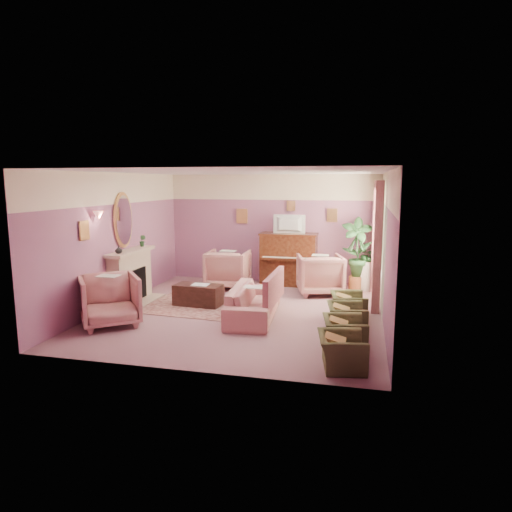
% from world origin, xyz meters
% --- Properties ---
extents(floor, '(5.50, 6.00, 0.01)m').
position_xyz_m(floor, '(0.00, 0.00, 0.00)').
color(floor, gray).
rests_on(floor, ground).
extents(ceiling, '(5.50, 6.00, 0.01)m').
position_xyz_m(ceiling, '(0.00, 0.00, 2.80)').
color(ceiling, white).
rests_on(ceiling, wall_back).
extents(wall_back, '(5.50, 0.02, 2.80)m').
position_xyz_m(wall_back, '(0.00, 3.00, 1.40)').
color(wall_back, '#7D527F').
rests_on(wall_back, floor).
extents(wall_front, '(5.50, 0.02, 2.80)m').
position_xyz_m(wall_front, '(0.00, -3.00, 1.40)').
color(wall_front, '#7D527F').
rests_on(wall_front, floor).
extents(wall_left, '(0.02, 6.00, 2.80)m').
position_xyz_m(wall_left, '(-2.75, 0.00, 1.40)').
color(wall_left, '#7D527F').
rests_on(wall_left, floor).
extents(wall_right, '(0.02, 6.00, 2.80)m').
position_xyz_m(wall_right, '(2.75, 0.00, 1.40)').
color(wall_right, '#7D527F').
rests_on(wall_right, floor).
extents(picture_rail_band, '(5.50, 0.01, 0.65)m').
position_xyz_m(picture_rail_band, '(0.00, 2.99, 2.47)').
color(picture_rail_band, '#FFECCB').
rests_on(picture_rail_band, wall_back).
extents(stripe_panel, '(0.01, 3.00, 2.15)m').
position_xyz_m(stripe_panel, '(2.73, 1.30, 1.07)').
color(stripe_panel, '#A6AE96').
rests_on(stripe_panel, wall_right).
extents(fireplace_surround, '(0.30, 1.40, 1.10)m').
position_xyz_m(fireplace_surround, '(-2.59, 0.20, 0.55)').
color(fireplace_surround, '#C8AE91').
rests_on(fireplace_surround, floor).
extents(fireplace_inset, '(0.18, 0.72, 0.68)m').
position_xyz_m(fireplace_inset, '(-2.49, 0.20, 0.40)').
color(fireplace_inset, black).
rests_on(fireplace_inset, floor).
extents(fire_ember, '(0.06, 0.54, 0.10)m').
position_xyz_m(fire_ember, '(-2.45, 0.20, 0.22)').
color(fire_ember, '#FF6020').
rests_on(fire_ember, floor).
extents(mantel_shelf, '(0.40, 1.55, 0.07)m').
position_xyz_m(mantel_shelf, '(-2.56, 0.20, 1.12)').
color(mantel_shelf, '#C8AE91').
rests_on(mantel_shelf, fireplace_surround).
extents(hearth, '(0.55, 1.50, 0.02)m').
position_xyz_m(hearth, '(-2.39, 0.20, 0.01)').
color(hearth, '#C8AE91').
rests_on(hearth, floor).
extents(mirror_frame, '(0.04, 0.72, 1.20)m').
position_xyz_m(mirror_frame, '(-2.70, 0.20, 1.80)').
color(mirror_frame, tan).
rests_on(mirror_frame, wall_left).
extents(mirror_glass, '(0.01, 0.60, 1.06)m').
position_xyz_m(mirror_glass, '(-2.67, 0.20, 1.80)').
color(mirror_glass, silver).
rests_on(mirror_glass, wall_left).
extents(sconce_shade, '(0.20, 0.20, 0.16)m').
position_xyz_m(sconce_shade, '(-2.62, -0.85, 1.98)').
color(sconce_shade, '#FE8F7A').
rests_on(sconce_shade, wall_left).
extents(piano, '(1.40, 0.60, 1.30)m').
position_xyz_m(piano, '(0.50, 2.68, 0.65)').
color(piano, '#492010').
rests_on(piano, floor).
extents(piano_keyshelf, '(1.30, 0.12, 0.06)m').
position_xyz_m(piano_keyshelf, '(0.50, 2.33, 0.72)').
color(piano_keyshelf, '#492010').
rests_on(piano_keyshelf, piano).
extents(piano_keys, '(1.20, 0.08, 0.02)m').
position_xyz_m(piano_keys, '(0.50, 2.33, 0.76)').
color(piano_keys, white).
rests_on(piano_keys, piano).
extents(piano_top, '(1.45, 0.65, 0.04)m').
position_xyz_m(piano_top, '(0.50, 2.68, 1.31)').
color(piano_top, '#492010').
rests_on(piano_top, piano).
extents(television, '(0.80, 0.12, 0.48)m').
position_xyz_m(television, '(0.50, 2.63, 1.60)').
color(television, black).
rests_on(television, piano).
extents(print_back_left, '(0.30, 0.03, 0.38)m').
position_xyz_m(print_back_left, '(-0.80, 2.96, 1.72)').
color(print_back_left, tan).
rests_on(print_back_left, wall_back).
extents(print_back_right, '(0.26, 0.03, 0.34)m').
position_xyz_m(print_back_right, '(1.55, 2.96, 1.78)').
color(print_back_right, tan).
rests_on(print_back_right, wall_back).
extents(print_back_mid, '(0.22, 0.03, 0.26)m').
position_xyz_m(print_back_mid, '(0.50, 2.96, 2.00)').
color(print_back_mid, tan).
rests_on(print_back_mid, wall_back).
extents(print_left_wall, '(0.03, 0.28, 0.36)m').
position_xyz_m(print_left_wall, '(-2.71, -1.20, 1.72)').
color(print_left_wall, tan).
rests_on(print_left_wall, wall_left).
extents(window_blind, '(0.03, 1.40, 1.80)m').
position_xyz_m(window_blind, '(2.70, 1.55, 1.70)').
color(window_blind, beige).
rests_on(window_blind, wall_right).
extents(curtain_left, '(0.16, 0.34, 2.60)m').
position_xyz_m(curtain_left, '(2.62, 0.63, 1.30)').
color(curtain_left, '#954D54').
rests_on(curtain_left, floor).
extents(curtain_right, '(0.16, 0.34, 2.60)m').
position_xyz_m(curtain_right, '(2.62, 2.47, 1.30)').
color(curtain_right, '#954D54').
rests_on(curtain_right, floor).
extents(pelmet, '(0.16, 2.20, 0.16)m').
position_xyz_m(pelmet, '(2.62, 1.55, 2.56)').
color(pelmet, '#954D54').
rests_on(pelmet, wall_right).
extents(mantel_plant, '(0.16, 0.16, 0.28)m').
position_xyz_m(mantel_plant, '(-2.55, 0.75, 1.29)').
color(mantel_plant, '#244F27').
rests_on(mantel_plant, mantel_shelf).
extents(mantel_vase, '(0.16, 0.16, 0.16)m').
position_xyz_m(mantel_vase, '(-2.55, -0.30, 1.23)').
color(mantel_vase, '#FFECCB').
rests_on(mantel_vase, mantel_shelf).
extents(area_rug, '(2.62, 1.97, 0.01)m').
position_xyz_m(area_rug, '(-0.88, 0.22, 0.01)').
color(area_rug, '#9A645C').
rests_on(area_rug, floor).
extents(coffee_table, '(1.04, 0.58, 0.45)m').
position_xyz_m(coffee_table, '(-1.05, 0.27, 0.23)').
color(coffee_table, black).
rests_on(coffee_table, floor).
extents(table_paper, '(0.35, 0.28, 0.01)m').
position_xyz_m(table_paper, '(-1.00, 0.27, 0.46)').
color(table_paper, silver).
rests_on(table_paper, coffee_table).
extents(sofa, '(0.70, 2.10, 0.85)m').
position_xyz_m(sofa, '(0.31, -0.29, 0.42)').
color(sofa, tan).
rests_on(sofa, floor).
extents(sofa_throw, '(0.11, 1.59, 0.58)m').
position_xyz_m(sofa_throw, '(0.71, -0.29, 0.60)').
color(sofa_throw, '#954D54').
rests_on(sofa_throw, sofa).
extents(floral_armchair_left, '(1.00, 1.00, 1.04)m').
position_xyz_m(floral_armchair_left, '(-0.91, 2.02, 0.52)').
color(floral_armchair_left, tan).
rests_on(floral_armchair_left, floor).
extents(floral_armchair_right, '(1.00, 1.00, 1.04)m').
position_xyz_m(floral_armchair_right, '(1.38, 1.87, 0.52)').
color(floral_armchair_right, tan).
rests_on(floral_armchair_right, floor).
extents(floral_armchair_front, '(1.00, 1.00, 1.04)m').
position_xyz_m(floral_armchair_front, '(-2.15, -1.39, 0.52)').
color(floral_armchair_front, tan).
rests_on(floral_armchair_front, floor).
extents(olive_chair_a, '(0.53, 0.75, 0.65)m').
position_xyz_m(olive_chair_a, '(2.10, -2.40, 0.33)').
color(olive_chair_a, brown).
rests_on(olive_chair_a, floor).
extents(olive_chair_b, '(0.53, 0.75, 0.65)m').
position_xyz_m(olive_chair_b, '(2.10, -1.58, 0.33)').
color(olive_chair_b, brown).
rests_on(olive_chair_b, floor).
extents(olive_chair_c, '(0.53, 0.75, 0.65)m').
position_xyz_m(olive_chair_c, '(2.10, -0.76, 0.33)').
color(olive_chair_c, brown).
rests_on(olive_chair_c, floor).
extents(olive_chair_d, '(0.53, 0.75, 0.65)m').
position_xyz_m(olive_chair_d, '(2.10, 0.06, 0.33)').
color(olive_chair_d, brown).
rests_on(olive_chair_d, floor).
extents(side_table, '(0.52, 0.52, 0.70)m').
position_xyz_m(side_table, '(2.39, 2.64, 0.35)').
color(side_table, silver).
rests_on(side_table, floor).
extents(side_plant_big, '(0.30, 0.30, 0.34)m').
position_xyz_m(side_plant_big, '(2.39, 2.64, 0.87)').
color(side_plant_big, '#244F27').
rests_on(side_plant_big, side_table).
extents(side_plant_small, '(0.16, 0.16, 0.28)m').
position_xyz_m(side_plant_small, '(2.51, 2.54, 0.84)').
color(side_plant_small, '#244F27').
rests_on(side_plant_small, side_table).
extents(palm_pot, '(0.34, 0.34, 0.34)m').
position_xyz_m(palm_pot, '(2.19, 2.49, 0.17)').
color(palm_pot, brown).
rests_on(palm_pot, floor).
extents(palm_plant, '(0.76, 0.76, 1.44)m').
position_xyz_m(palm_plant, '(2.19, 2.49, 1.06)').
color(palm_plant, '#244F27').
rests_on(palm_plant, palm_pot).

